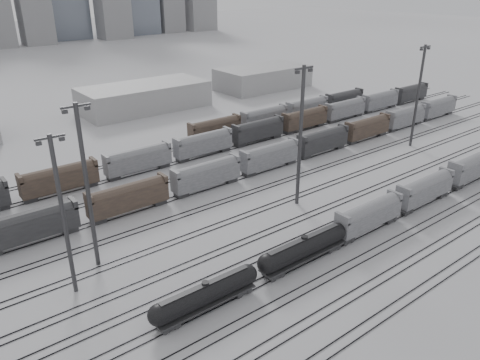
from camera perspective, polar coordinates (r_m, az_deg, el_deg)
ground at (r=80.21m, az=14.55°, el=-6.89°), size 900.00×900.00×0.00m
tracks at (r=90.23m, az=5.88°, el=-2.55°), size 220.00×71.50×0.16m
tank_car_a at (r=61.76m, az=-4.20°, el=-13.72°), size 16.37×2.73×4.05m
tank_car_b at (r=71.12m, az=7.78°, el=-8.19°), size 17.39×2.90×4.30m
hopper_car_a at (r=81.20m, az=15.44°, el=-4.04°), size 14.38×2.86×5.14m
hopper_car_b at (r=93.96m, az=21.60°, el=-0.95°), size 14.74×2.93×5.27m
hopper_car_c at (r=108.87m, az=26.56°, el=1.61°), size 15.63×3.11×5.59m
light_mast_a at (r=63.73m, az=-20.79°, el=-3.84°), size 3.62×0.58×22.62m
light_mast_b at (r=68.35m, az=-18.16°, el=-0.51°), size 3.96×0.63×24.77m
light_mast_c at (r=84.50m, az=7.39°, el=5.57°), size 4.15×0.66×25.97m
light_mast_d at (r=123.42m, az=20.88°, el=9.75°), size 3.99×0.64×24.97m
bg_string_near at (r=103.88m, az=3.65°, el=2.79°), size 151.00×3.00×5.60m
bg_string_mid at (r=121.47m, az=2.20°, el=5.96°), size 151.00×3.00×5.60m
bg_string_far at (r=138.41m, az=5.65°, el=8.09°), size 66.00×3.00×5.60m
warehouse_mid at (r=155.04m, az=-11.56°, el=9.89°), size 40.00×18.00×8.00m
warehouse_right at (r=182.27m, az=2.83°, el=12.36°), size 35.00×18.00×8.00m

